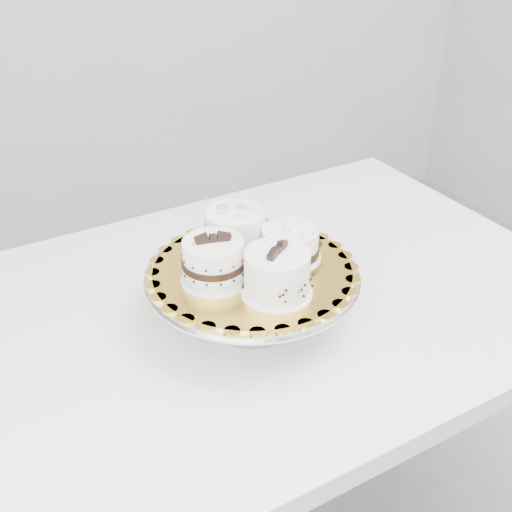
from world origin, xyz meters
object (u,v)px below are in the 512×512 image
cake_stand (252,287)px  cake_swirl (277,274)px  cake_banded (214,263)px  cake_ribbon (291,244)px  cake_board (252,270)px  cake_dots (235,230)px  table (254,325)px

cake_stand → cake_swirl: size_ratio=2.56×
cake_swirl → cake_banded: (-0.08, 0.09, -0.00)m
cake_banded → cake_swirl: bearing=-35.6°
cake_ribbon → cake_board: bearing=174.8°
cake_dots → cake_swirl: bearing=-81.0°
cake_stand → cake_dots: size_ratio=3.00×
cake_stand → cake_ribbon: cake_ribbon is taller
cake_stand → cake_swirl: bearing=-89.8°
cake_stand → cake_dots: bearing=86.2°
table → cake_swirl: size_ratio=8.72×
cake_dots → cake_banded: bearing=-125.4°
cake_swirl → cake_banded: 0.12m
cake_ribbon → cake_dots: bearing=128.1°
cake_stand → cake_board: 0.04m
table → cake_banded: bearing=-154.1°
cake_stand → cake_banded: (-0.08, 0.00, 0.07)m
cake_board → cake_banded: (-0.08, 0.00, 0.04)m
cake_dots → cake_ribbon: size_ratio=1.08×
cake_stand → cake_banded: 0.11m
table → cake_ribbon: 0.22m
cake_swirl → cake_banded: bearing=96.9°
cake_stand → cake_board: (0.00, -0.00, 0.04)m
cake_stand → cake_board: size_ratio=1.09×
table → cake_stand: cake_stand is taller
cake_dots → cake_ribbon: cake_dots is taller
cake_stand → cake_dots: (0.01, 0.08, 0.08)m
cake_stand → cake_ribbon: (0.08, 0.00, 0.07)m
cake_dots → cake_board: bearing=-83.1°
cake_board → cake_banded: size_ratio=2.79×
cake_banded → cake_board: bearing=12.9°
cake_banded → cake_dots: size_ratio=0.99×
cake_stand → cake_ribbon: 0.11m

